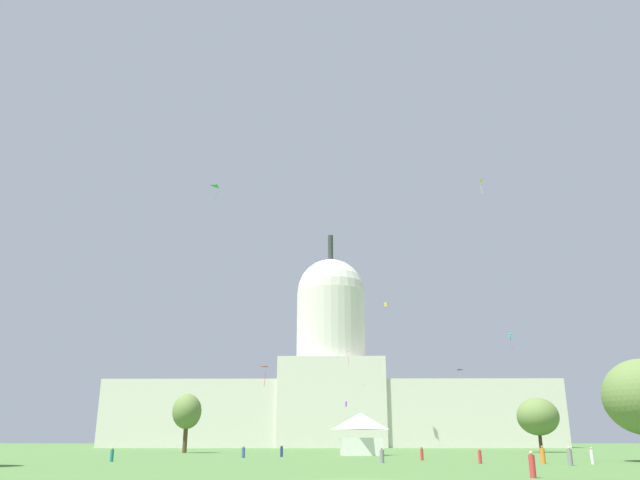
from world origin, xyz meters
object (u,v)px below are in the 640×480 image
(person_denim_lawn_far_left, at_px, (243,452))
(kite_blue_mid, at_px, (459,371))
(person_red_mid_left, at_px, (422,454))
(kite_cyan_mid, at_px, (511,335))
(kite_yellow_high, at_px, (386,304))
(person_red_front_right, at_px, (480,457))
(kite_violet_low, at_px, (346,404))
(event_tent, at_px, (361,433))
(kite_white_mid, at_px, (349,354))
(kite_gold_high, at_px, (480,182))
(person_teal_back_left, at_px, (112,455))
(person_grey_near_tree_east, at_px, (570,457))
(person_white_near_tree_west, at_px, (592,456))
(kite_orange_low, at_px, (364,385))
(tree_east_near, at_px, (538,417))
(kite_green_high, at_px, (217,187))
(person_red_back_center, at_px, (532,466))
(person_navy_mid_center, at_px, (282,451))
(kite_red_low, at_px, (266,369))
(person_orange_aisle_center, at_px, (543,456))
(person_grey_lawn_far_right, at_px, (382,456))
(tree_west_mid, at_px, (187,412))
(capitol_building, at_px, (331,391))

(person_denim_lawn_far_left, xyz_separation_m, kite_blue_mid, (44.22, 68.78, 18.03))
(person_red_mid_left, xyz_separation_m, kite_cyan_mid, (29.33, 58.82, 23.58))
(kite_yellow_high, bearing_deg, person_red_mid_left, 29.24)
(person_red_front_right, height_order, person_denim_lawn_far_left, person_denim_lawn_far_left)
(person_red_mid_left, relative_size, kite_violet_low, 1.18)
(person_red_front_right, distance_m, person_red_mid_left, 11.79)
(event_tent, xyz_separation_m, kite_white_mid, (-0.38, 36.95, 17.37))
(kite_yellow_high, bearing_deg, kite_gold_high, 42.84)
(person_teal_back_left, bearing_deg, kite_blue_mid, -159.26)
(kite_gold_high, bearing_deg, person_grey_near_tree_east, -13.62)
(person_white_near_tree_west, xyz_separation_m, kite_orange_low, (-16.38, 114.78, 16.52))
(tree_east_near, xyz_separation_m, kite_orange_low, (-31.29, 53.69, 10.58))
(kite_green_high, distance_m, kite_yellow_high, 86.94)
(person_red_back_center, distance_m, kite_orange_low, 139.62)
(kite_white_mid, relative_size, kite_green_high, 0.99)
(person_grey_near_tree_east, xyz_separation_m, kite_gold_high, (6.66, 48.27, 49.09))
(kite_cyan_mid, bearing_deg, person_navy_mid_center, -47.91)
(person_teal_back_left, height_order, kite_yellow_high, kite_yellow_high)
(person_red_back_center, distance_m, person_navy_mid_center, 54.36)
(person_red_mid_left, height_order, kite_red_low, kite_red_low)
(person_orange_aisle_center, distance_m, kite_gold_high, 66.19)
(tree_east_near, height_order, person_red_front_right, tree_east_near)
(kite_violet_low, bearing_deg, kite_green_high, -34.27)
(person_grey_lawn_far_right, distance_m, kite_orange_low, 112.88)
(kite_red_low, bearing_deg, person_red_front_right, -98.29)
(person_denim_lawn_far_left, distance_m, kite_violet_low, 74.08)
(person_white_near_tree_west, xyz_separation_m, kite_green_high, (-46.11, 34.66, 44.27))
(kite_orange_low, bearing_deg, kite_white_mid, 44.30)
(kite_green_high, height_order, kite_violet_low, kite_green_high)
(person_grey_near_tree_east, distance_m, person_navy_mid_center, 42.62)
(person_navy_mid_center, xyz_separation_m, kite_orange_low, (16.92, 87.98, 16.49))
(tree_west_mid, xyz_separation_m, person_grey_lawn_far_right, (32.50, -51.75, -6.72))
(kite_orange_low, relative_size, kite_yellow_high, 0.72)
(person_teal_back_left, xyz_separation_m, person_white_near_tree_west, (50.86, -6.57, 0.04))
(person_teal_back_left, bearing_deg, person_grey_lawn_far_right, 138.45)
(person_denim_lawn_far_left, height_order, person_navy_mid_center, person_navy_mid_center)
(kite_red_low, distance_m, kite_blue_mid, 58.35)
(event_tent, distance_m, kite_white_mid, 40.83)
(kite_green_high, distance_m, kite_gold_high, 50.32)
(tree_east_near, xyz_separation_m, tree_west_mid, (-68.35, -6.12, 0.73))
(capitol_building, bearing_deg, tree_west_mid, -108.30)
(capitol_building, xyz_separation_m, tree_west_mid, (-27.96, -84.55, -10.04))
(tree_west_mid, bearing_deg, person_white_near_tree_west, -45.81)
(event_tent, relative_size, person_grey_lawn_far_right, 4.77)
(capitol_building, height_order, event_tent, capitol_building)
(person_grey_near_tree_east, bearing_deg, person_grey_lawn_far_right, 125.60)
(person_navy_mid_center, relative_size, kite_red_low, 0.46)
(kite_cyan_mid, height_order, kite_green_high, kite_green_high)
(capitol_building, distance_m, kite_yellow_high, 38.48)
(capitol_building, distance_m, person_red_back_center, 164.64)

